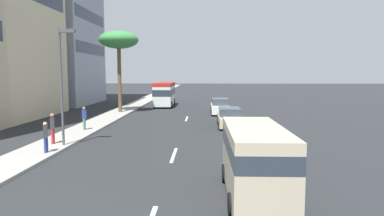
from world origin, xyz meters
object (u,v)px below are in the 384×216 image
at_px(pedestrian_mid_block, 84,117).
at_px(pedestrian_by_tree, 53,127).
at_px(car_second, 220,107).
at_px(palm_tree, 119,41).
at_px(minibus_fourth, 165,93).
at_px(car_lead, 229,118).
at_px(pedestrian_near_lamp, 46,136).
at_px(street_lamp, 63,74).
at_px(van_third, 255,157).

height_order(pedestrian_mid_block, pedestrian_by_tree, pedestrian_by_tree).
distance_m(car_second, palm_tree, 12.72).
distance_m(minibus_fourth, palm_tree, 10.51).
bearing_deg(car_lead, car_second, 2.15).
bearing_deg(car_second, pedestrian_near_lamp, 151.14).
xyz_separation_m(car_second, pedestrian_near_lamp, (-18.30, 10.08, 0.26)).
relative_size(car_lead, minibus_fourth, 0.68).
bearing_deg(pedestrian_near_lamp, pedestrian_mid_block, 160.40).
height_order(pedestrian_by_tree, street_lamp, street_lamp).
bearing_deg(car_lead, street_lamp, 128.02).
relative_size(pedestrian_near_lamp, pedestrian_by_tree, 0.90).
xyz_separation_m(pedestrian_near_lamp, street_lamp, (1.92, -0.25, 3.25)).
xyz_separation_m(van_third, pedestrian_by_tree, (7.94, 10.70, -0.26)).
bearing_deg(pedestrian_by_tree, car_lead, 107.89).
relative_size(car_second, pedestrian_near_lamp, 2.76).
distance_m(car_second, pedestrian_by_tree, 19.32).
xyz_separation_m(van_third, pedestrian_mid_block, (12.88, 10.54, -0.33)).
distance_m(pedestrian_by_tree, palm_tree, 17.71).
bearing_deg(pedestrian_mid_block, car_second, 27.68).
bearing_deg(palm_tree, van_third, -156.35).
bearing_deg(minibus_fourth, palm_tree, -26.98).
height_order(minibus_fourth, pedestrian_near_lamp, minibus_fourth).
height_order(minibus_fourth, palm_tree, palm_tree).
height_order(car_second, pedestrian_near_lamp, pedestrian_near_lamp).
bearing_deg(pedestrian_mid_block, minibus_fourth, 59.99).
distance_m(car_second, pedestrian_mid_block, 15.35).
relative_size(car_second, street_lamp, 0.67).
xyz_separation_m(pedestrian_near_lamp, pedestrian_mid_block, (7.15, 0.46, 0.05)).
bearing_deg(pedestrian_by_tree, van_third, 36.50).
distance_m(pedestrian_by_tree, street_lamp, 3.26).
distance_m(car_lead, palm_tree, 15.71).
bearing_deg(pedestrian_near_lamp, car_lead, 110.18).
relative_size(pedestrian_mid_block, palm_tree, 0.20).
bearing_deg(palm_tree, pedestrian_near_lamp, -178.13).
bearing_deg(van_third, pedestrian_mid_block, 39.30).
distance_m(car_lead, pedestrian_by_tree, 13.42).
height_order(car_lead, pedestrian_by_tree, pedestrian_by_tree).
bearing_deg(pedestrian_by_tree, pedestrian_near_lamp, -1.38).
height_order(car_second, minibus_fourth, minibus_fourth).
relative_size(minibus_fourth, palm_tree, 0.80).
height_order(minibus_fourth, pedestrian_mid_block, minibus_fourth).
height_order(pedestrian_mid_block, street_lamp, street_lamp).
height_order(car_second, pedestrian_mid_block, pedestrian_mid_block).
bearing_deg(car_second, minibus_fourth, 39.94).
bearing_deg(pedestrian_mid_block, car_lead, -4.89).
height_order(van_third, street_lamp, street_lamp).
height_order(pedestrian_by_tree, palm_tree, palm_tree).
relative_size(minibus_fourth, pedestrian_by_tree, 3.78).
xyz_separation_m(car_second, pedestrian_mid_block, (-11.15, 10.55, 0.31)).
height_order(van_third, pedestrian_by_tree, van_third).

